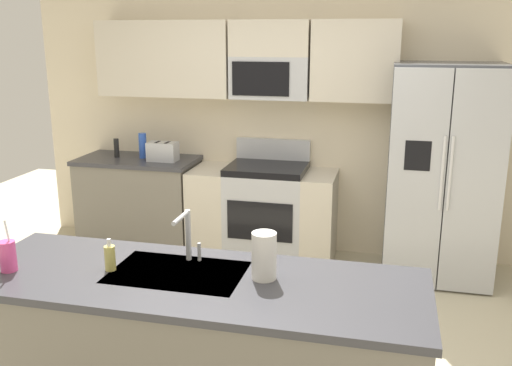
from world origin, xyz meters
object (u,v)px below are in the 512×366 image
Objects in this scene: range_oven at (263,212)px; refrigerator at (442,174)px; pepper_mill at (117,148)px; paper_towel_roll at (264,256)px; soap_dispenser at (110,258)px; bottle_blue at (143,146)px; drink_cup_pink at (8,256)px; sink_faucet at (187,232)px; toaster at (163,152)px.

refrigerator is (1.58, -0.07, 0.48)m from range_oven.
paper_towel_roll is at bearing -50.12° from pepper_mill.
paper_towel_roll is at bearing 6.13° from soap_dispenser.
drink_cup_pink reaches higher than bottle_blue.
soap_dispenser is 0.80m from paper_towel_roll.
drink_cup_pink reaches higher than paper_towel_roll.
paper_towel_roll is at bearing -14.24° from sink_faucet.
bottle_blue is 2.71m from sink_faucet.
soap_dispenser is 0.71× the size of paper_towel_roll.
refrigerator is 3.05m from soap_dispenser.
drink_cup_pink is (-0.85, -0.33, -0.09)m from sink_faucet.
soap_dispenser is (0.98, -2.56, -0.05)m from bottle_blue.
range_oven is 2.81m from drink_cup_pink.
soap_dispenser is (1.25, -2.53, -0.02)m from pepper_mill.
pepper_mill is at bearing -173.56° from bottle_blue.
refrigerator is 3.47m from drink_cup_pink.
sink_faucet is 0.41m from soap_dispenser.
bottle_blue is (-1.21, 0.03, 0.58)m from range_oven.
bottle_blue reaches higher than soap_dispenser.
refrigerator is at bearing 57.25° from sink_faucet.
bottle_blue is 0.87× the size of drink_cup_pink.
range_oven is 1.65m from refrigerator.
soap_dispenser is (0.74, -2.48, -0.02)m from toaster.
drink_cup_pink reaches higher than toaster.
range_oven is 4.82× the size of sink_faucet.
range_oven is 5.58× the size of bottle_blue.
paper_towel_roll is (0.44, -0.11, -0.05)m from sink_faucet.
sink_faucet reaches higher than toaster.
toaster is (-0.97, -0.05, 0.55)m from range_oven.
pepper_mill is at bearing 105.68° from drink_cup_pink.
paper_towel_roll is (1.78, -2.48, -0.00)m from bottle_blue.
sink_faucet is 0.92m from drink_cup_pink.
pepper_mill is at bearing 129.88° from paper_towel_roll.
toaster is 0.26m from bottle_blue.
refrigerator reaches higher than sink_faucet.
toaster is 1.52× the size of pepper_mill.
range_oven reaches higher than pepper_mill.
refrigerator is at bearing -2.61° from range_oven.
pepper_mill is at bearing 124.46° from sink_faucet.
bottle_blue is (-2.79, 0.10, 0.10)m from refrigerator.
refrigerator is at bearing -1.30° from pepper_mill.
range_oven is 4.86× the size of drink_cup_pink.
range_oven is 8.00× the size of soap_dispenser.
drink_cup_pink is at bearing -105.39° from range_oven.
pepper_mill is 0.66× the size of drink_cup_pink.
bottle_blue reaches higher than pepper_mill.
drink_cup_pink is 0.52m from soap_dispenser.
bottle_blue is 1.43× the size of soap_dispenser.
soap_dispenser is at bearing -68.99° from bottle_blue.
toaster is 0.99× the size of sink_faucet.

